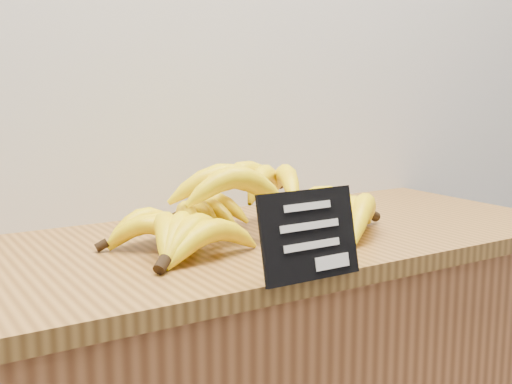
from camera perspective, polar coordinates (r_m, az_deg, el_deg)
The scene contains 3 objects.
counter_top at distance 1.18m, azimuth -1.29°, elevation -4.68°, with size 1.31×0.54×0.03m, color olive.
chalkboard_sign at distance 0.92m, azimuth 4.78°, elevation -3.83°, with size 0.16×0.01×0.13m, color black.
banana_pile at distance 1.15m, azimuth -1.20°, elevation -1.50°, with size 0.54×0.38×0.13m.
Camera 1 is at (-0.56, 1.76, 1.21)m, focal length 45.00 mm.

